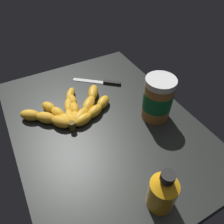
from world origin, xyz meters
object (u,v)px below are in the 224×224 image
object	(u,v)px
peanut_butter_jar	(158,99)
banana_bunch	(72,110)
butter_knife	(101,82)
honey_bottle	(163,191)

from	to	relation	value
peanut_butter_jar	banana_bunch	bearing A→B (deg)	-120.37
butter_knife	peanut_butter_jar	bearing A→B (deg)	16.76
banana_bunch	honey_bottle	size ratio (longest dim) A/B	2.45
peanut_butter_jar	honey_bottle	bearing A→B (deg)	-34.11
banana_bunch	butter_knife	distance (cm)	20.30
banana_bunch	butter_knife	world-z (taller)	banana_bunch
peanut_butter_jar	butter_knife	xyz separation A→B (cm)	(-25.84, -7.78, -7.10)
banana_bunch	peanut_butter_jar	xyz separation A→B (cm)	(14.33, 24.46, 5.85)
peanut_butter_jar	butter_knife	distance (cm)	27.91
peanut_butter_jar	butter_knife	bearing A→B (deg)	-163.24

